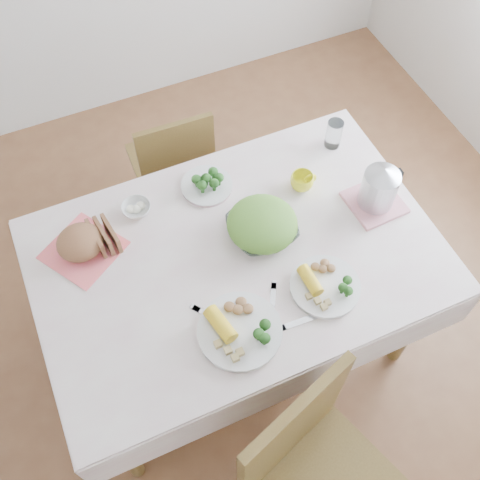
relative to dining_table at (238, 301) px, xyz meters
name	(u,v)px	position (x,y,z in m)	size (l,w,h in m)	color
floor	(238,336)	(0.00, 0.00, -0.38)	(3.60, 3.60, 0.00)	brown
dining_table	(238,301)	(0.00, 0.00, 0.00)	(1.40, 0.90, 0.75)	brown
tablecloth	(237,255)	(0.00, 0.00, 0.38)	(1.50, 1.00, 0.01)	silver
chair_far	(170,154)	(0.00, 0.83, 0.09)	(0.37, 0.37, 0.83)	brown
salad_bowl	(262,229)	(0.12, 0.05, 0.42)	(0.25, 0.25, 0.06)	white
dinner_plate_left	(240,331)	(-0.12, -0.29, 0.40)	(0.29, 0.29, 0.02)	white
dinner_plate_right	(325,286)	(0.23, -0.26, 0.40)	(0.26, 0.26, 0.02)	white
broccoli_plate	(207,186)	(0.01, 0.34, 0.40)	(0.21, 0.21, 0.02)	beige
napkin	(84,250)	(-0.52, 0.25, 0.39)	(0.25, 0.25, 0.00)	#FF686D
bread_loaf	(80,242)	(-0.52, 0.25, 0.45)	(0.17, 0.16, 0.10)	brown
fruit_bowl	(136,209)	(-0.28, 0.34, 0.40)	(0.11, 0.11, 0.04)	white
yellow_mug	(302,182)	(0.36, 0.19, 0.42)	(0.09, 0.09, 0.07)	#FAF527
glass_tumbler	(334,134)	(0.59, 0.34, 0.45)	(0.07, 0.07, 0.13)	white
pink_tray	(374,202)	(0.59, 0.00, 0.40)	(0.20, 0.20, 0.02)	pink
electric_kettle	(380,184)	(0.59, 0.00, 0.51)	(0.14, 0.14, 0.19)	#B2B5BA
fork_left	(214,318)	(-0.18, -0.21, 0.39)	(0.02, 0.17, 0.00)	silver
fork_right	(273,303)	(0.03, -0.24, 0.39)	(0.02, 0.16, 0.00)	silver
knife	(303,321)	(0.10, -0.34, 0.39)	(0.02, 0.19, 0.00)	silver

